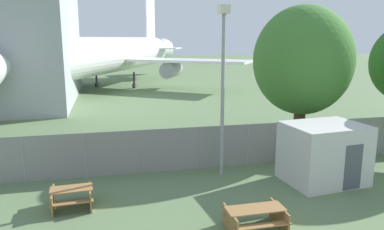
{
  "coord_description": "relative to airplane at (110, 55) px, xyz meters",
  "views": [
    {
      "loc": [
        -4.0,
        -6.43,
        6.16
      ],
      "look_at": [
        0.45,
        13.07,
        2.0
      ],
      "focal_mm": 35.0,
      "sensor_mm": 36.0,
      "label": 1
    }
  ],
  "objects": [
    {
      "name": "perimeter_fence",
      "position": [
        3.54,
        -29.97,
        -3.01
      ],
      "size": [
        56.07,
        0.07,
        2.06
      ],
      "color": "gray",
      "rests_on": "ground"
    },
    {
      "name": "airplane",
      "position": [
        0.0,
        0.0,
        0.0
      ],
      "size": [
        31.84,
        39.39,
        12.53
      ],
      "rotation": [
        0.0,
        0.0,
        -2.03
      ],
      "color": "white",
      "rests_on": "ground"
    },
    {
      "name": "portable_cabin",
      "position": [
        8.49,
        -32.72,
        -2.76
      ],
      "size": [
        3.45,
        2.81,
        2.56
      ],
      "rotation": [
        0.0,
        0.0,
        0.11
      ],
      "color": "silver",
      "rests_on": "ground"
    },
    {
      "name": "tree_behind_benches",
      "position": [
        10.2,
        -27.42,
        0.84
      ],
      "size": [
        5.49,
        5.49,
        7.93
      ],
      "color": "#4C3823",
      "rests_on": "ground"
    },
    {
      "name": "picnic_bench_near_cabin",
      "position": [
        4.02,
        -36.02,
        -3.56
      ],
      "size": [
        1.92,
        1.42,
        0.76
      ],
      "rotation": [
        0.0,
        0.0,
        0.01
      ],
      "color": "olive",
      "rests_on": "ground"
    },
    {
      "name": "picnic_bench_open_grass",
      "position": [
        -1.92,
        -32.99,
        -3.57
      ],
      "size": [
        1.59,
        1.49,
        0.76
      ],
      "rotation": [
        0.0,
        0.0,
        0.06
      ],
      "color": "olive",
      "rests_on": "ground"
    },
    {
      "name": "light_mast",
      "position": [
        4.47,
        -30.9,
        0.56
      ],
      "size": [
        0.44,
        0.44,
        7.5
      ],
      "color": "#99999E",
      "rests_on": "ground"
    }
  ]
}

